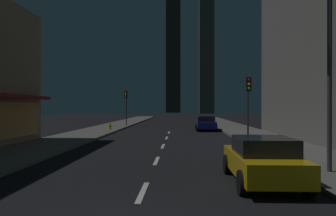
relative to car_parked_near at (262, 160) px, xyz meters
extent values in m
cube|color=black|center=(-3.60, 27.64, -0.79)|extent=(78.00, 136.00, 0.10)
cube|color=#605E59|center=(3.40, 27.64, -0.67)|extent=(4.00, 76.00, 0.15)
cube|color=#605E59|center=(-10.60, 27.64, -0.67)|extent=(4.00, 76.00, 0.15)
cube|color=silver|center=(-3.60, -1.16, -0.73)|extent=(0.16, 2.20, 0.01)
cube|color=silver|center=(-3.60, 4.04, -0.73)|extent=(0.16, 2.20, 0.01)
cube|color=silver|center=(-3.60, 9.24, -0.73)|extent=(0.16, 2.20, 0.01)
cube|color=silver|center=(-3.60, 14.44, -0.73)|extent=(0.16, 2.20, 0.01)
cube|color=silver|center=(-3.60, 19.64, -0.73)|extent=(0.16, 2.20, 0.01)
cube|color=#312E24|center=(-5.48, 125.66, 34.29)|extent=(6.02, 8.57, 70.07)
cube|color=#54503F|center=(6.85, 106.17, 30.28)|extent=(5.20, 6.23, 62.05)
cube|color=gold|center=(0.00, 0.05, -0.13)|extent=(1.80, 4.20, 0.65)
cube|color=black|center=(0.00, -0.15, 0.43)|extent=(1.64, 2.00, 0.55)
cylinder|color=black|center=(-0.88, 1.45, -0.40)|extent=(0.22, 0.68, 0.68)
cylinder|color=black|center=(0.88, 1.45, -0.40)|extent=(0.22, 0.68, 0.68)
cylinder|color=black|center=(-0.88, -1.35, -0.40)|extent=(0.22, 0.68, 0.68)
cylinder|color=black|center=(0.88, -1.35, -0.40)|extent=(0.22, 0.68, 0.68)
sphere|color=white|center=(-0.55, 2.10, -0.08)|extent=(0.18, 0.18, 0.18)
sphere|color=white|center=(0.55, 2.10, -0.08)|extent=(0.18, 0.18, 0.18)
cube|color=navy|center=(0.00, 22.15, -0.13)|extent=(1.80, 4.20, 0.65)
cube|color=black|center=(0.00, 21.95, 0.43)|extent=(1.64, 2.00, 0.55)
cylinder|color=black|center=(-0.88, 23.55, -0.40)|extent=(0.22, 0.68, 0.68)
cylinder|color=black|center=(0.88, 23.55, -0.40)|extent=(0.22, 0.68, 0.68)
cylinder|color=black|center=(-0.88, 20.75, -0.40)|extent=(0.22, 0.68, 0.68)
cylinder|color=black|center=(0.88, 20.75, -0.40)|extent=(0.22, 0.68, 0.68)
sphere|color=white|center=(-0.55, 24.20, -0.08)|extent=(0.18, 0.18, 0.18)
sphere|color=white|center=(0.55, 24.20, -0.08)|extent=(0.18, 0.18, 0.18)
cylinder|color=gold|center=(-9.50, 21.36, -0.32)|extent=(0.22, 0.22, 0.55)
sphere|color=gold|center=(-9.50, 21.36, -0.04)|extent=(0.21, 0.21, 0.21)
cylinder|color=gold|center=(-9.50, 21.36, -0.56)|extent=(0.30, 0.30, 0.06)
cylinder|color=gold|center=(-9.66, 21.36, -0.29)|extent=(0.10, 0.10, 0.10)
cylinder|color=gold|center=(-9.34, 21.36, -0.29)|extent=(0.10, 0.10, 0.10)
cylinder|color=#2D2D2D|center=(1.90, 11.20, 1.51)|extent=(0.12, 0.12, 4.20)
cube|color=black|center=(1.90, 11.00, 3.11)|extent=(0.32, 0.24, 0.90)
sphere|color=red|center=(1.90, 10.87, 3.39)|extent=(0.18, 0.18, 0.18)
sphere|color=#F2B20C|center=(1.90, 10.87, 3.11)|extent=(0.18, 0.18, 0.18)
sphere|color=#19D833|center=(1.90, 10.87, 2.83)|extent=(0.18, 0.18, 0.18)
cylinder|color=#2D2D2D|center=(-9.10, 28.53, 1.51)|extent=(0.12, 0.12, 4.20)
cube|color=black|center=(-9.10, 28.33, 3.11)|extent=(0.32, 0.24, 0.90)
sphere|color=red|center=(-9.10, 28.20, 3.39)|extent=(0.18, 0.18, 0.18)
sphere|color=#F2B20C|center=(-9.10, 28.20, 3.11)|extent=(0.18, 0.18, 0.18)
sphere|color=#19D833|center=(-9.10, 28.20, 2.83)|extent=(0.18, 0.18, 0.18)
cylinder|color=#38383D|center=(2.60, 1.22, 2.66)|extent=(0.16, 0.16, 6.50)
camera|label=1|loc=(-2.55, -10.04, 1.64)|focal=34.28mm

